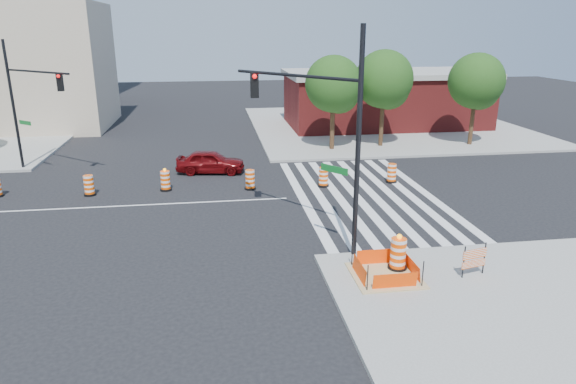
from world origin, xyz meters
The scene contains 20 objects.
ground centered at (0.00, 0.00, 0.00)m, with size 120.00×120.00×0.00m, color black.
sidewalk_ne centered at (18.00, 18.00, 0.07)m, with size 22.00×22.00×0.15m, color gray.
crosswalk_east centered at (10.95, 0.00, 0.01)m, with size 6.75×13.50×0.01m.
lane_centerline centered at (0.00, 0.00, 0.01)m, with size 14.00×0.12×0.01m, color silver.
excavation_pit centered at (9.00, -9.00, 0.22)m, with size 2.20×2.20×0.90m.
brick_storefront centered at (18.00, 18.00, 2.32)m, with size 16.50×8.50×4.60m.
beige_midrise centered at (-12.00, 22.00, 5.00)m, with size 14.00×10.00×10.00m, color #BEA991.
red_coupe centered at (3.36, 5.27, 0.66)m, with size 1.56×3.88×1.32m, color #5F080A.
signal_pole_se centered at (7.40, -5.81, 4.90)m, with size 3.86×4.82×7.99m.
signal_pole_nw centered at (-6.48, 6.66, 4.47)m, with size 4.26×3.67×7.26m.
pit_drum centered at (9.56, -8.58, 0.69)m, with size 0.66×0.66×1.30m.
barricade centered at (11.88, -9.37, 0.76)m, with size 0.93×0.26×1.11m.
tree_north_c centered at (11.60, 9.75, 4.27)m, with size 3.74×3.74×6.36m.
tree_north_d centered at (15.19, 10.19, 4.48)m, with size 3.93×3.93×6.67m.
tree_north_e centered at (21.58, 9.68, 4.33)m, with size 3.79×3.79×6.44m.
median_drum_2 centered at (-2.66, 1.94, 0.48)m, with size 0.60×0.60×1.02m.
median_drum_3 centered at (1.05, 2.20, 0.49)m, with size 0.60×0.60×1.18m.
median_drum_4 centered at (5.36, 1.77, 0.48)m, with size 0.60×0.60×1.02m.
median_drum_5 centered at (9.23, 1.69, 0.48)m, with size 0.60×0.60×1.02m.
median_drum_6 centered at (13.04, 1.89, 0.48)m, with size 0.60×0.60×1.02m.
Camera 1 is at (3.55, -23.68, 7.98)m, focal length 32.00 mm.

